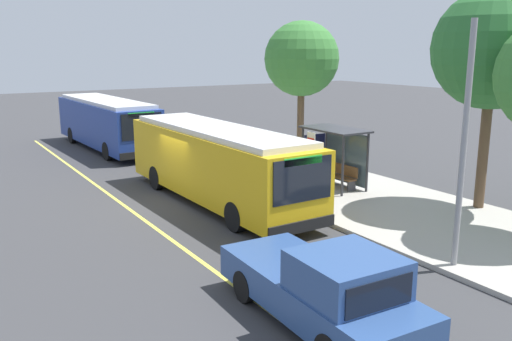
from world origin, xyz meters
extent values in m
plane|color=#38383A|center=(0.00, 0.00, 0.00)|extent=(120.00, 120.00, 0.00)
cube|color=#A8A399|center=(0.00, 6.00, 0.07)|extent=(44.00, 6.40, 0.15)
cube|color=#E0D64C|center=(0.00, -2.20, 0.00)|extent=(36.00, 0.14, 0.01)
cube|color=gold|center=(1.06, 1.00, 1.55)|extent=(10.67, 2.71, 2.40)
cube|color=silver|center=(1.06, 1.00, 2.85)|extent=(9.81, 2.45, 0.20)
cube|color=black|center=(6.39, 1.08, 1.98)|extent=(0.07, 2.17, 1.34)
cube|color=black|center=(1.04, 2.29, 1.84)|extent=(9.35, 0.18, 1.06)
cube|color=black|center=(1.04, 2.29, 0.57)|extent=(10.10, 0.19, 0.28)
cube|color=#26D83F|center=(6.39, 1.08, 2.57)|extent=(0.05, 1.40, 0.24)
cube|color=black|center=(6.40, 1.08, 0.53)|extent=(0.12, 2.50, 0.36)
cylinder|color=black|center=(4.34, 2.21, 0.50)|extent=(1.00, 0.30, 1.00)
cylinder|color=black|center=(4.37, -0.10, 0.50)|extent=(1.00, 0.30, 1.00)
cylinder|color=black|center=(-2.15, 2.11, 0.50)|extent=(1.00, 0.30, 1.00)
cylinder|color=black|center=(-2.11, -0.20, 0.50)|extent=(1.00, 0.30, 1.00)
cube|color=navy|center=(-12.60, 0.92, 1.55)|extent=(10.89, 2.93, 2.40)
cube|color=silver|center=(-12.60, 0.92, 2.85)|extent=(10.02, 2.64, 0.20)
cube|color=black|center=(-7.18, 1.11, 1.98)|extent=(0.12, 2.17, 1.34)
cube|color=black|center=(-12.64, 2.21, 1.84)|extent=(9.51, 0.38, 1.06)
cube|color=yellow|center=(-12.64, 2.21, 0.57)|extent=(10.26, 0.39, 0.28)
cube|color=#26D83F|center=(-7.17, 1.11, 2.57)|extent=(0.08, 1.40, 0.24)
cube|color=black|center=(-7.16, 1.11, 0.53)|extent=(0.17, 2.50, 0.36)
cylinder|color=black|center=(-9.29, 2.19, 0.50)|extent=(1.01, 0.32, 1.00)
cylinder|color=black|center=(-9.21, -0.12, 0.50)|extent=(1.01, 0.32, 1.00)
cylinder|color=black|center=(-15.88, 1.96, 0.50)|extent=(1.01, 0.32, 1.00)
cylinder|color=black|center=(-15.80, -0.35, 0.50)|extent=(1.01, 0.32, 1.00)
cube|color=#2D4C84|center=(10.49, -1.58, 0.68)|extent=(5.48, 2.22, 0.75)
cube|color=#2D4C84|center=(11.43, -1.62, 1.45)|extent=(1.97, 1.98, 0.80)
cube|color=black|center=(12.38, -1.66, 1.40)|extent=(0.10, 1.60, 0.60)
cylinder|color=black|center=(12.20, -0.75, 0.38)|extent=(0.77, 0.27, 0.76)
cylinder|color=black|center=(8.90, -0.62, 0.38)|extent=(0.77, 0.27, 0.76)
cylinder|color=black|center=(8.83, -2.42, 0.38)|extent=(0.77, 0.27, 0.76)
cylinder|color=#333338|center=(3.32, 6.65, 1.35)|extent=(0.10, 0.10, 2.40)
cylinder|color=#333338|center=(3.32, 5.35, 1.35)|extent=(0.10, 0.10, 2.40)
cylinder|color=#333338|center=(0.72, 6.65, 1.35)|extent=(0.10, 0.10, 2.40)
cylinder|color=#333338|center=(0.72, 5.35, 1.35)|extent=(0.10, 0.10, 2.40)
cube|color=#333338|center=(2.02, 6.00, 2.59)|extent=(2.90, 1.60, 0.08)
cube|color=#4C606B|center=(2.02, 6.65, 1.35)|extent=(2.47, 0.04, 2.16)
cube|color=navy|center=(0.72, 6.00, 1.30)|extent=(0.06, 1.11, 1.82)
cube|color=brown|center=(2.25, 6.16, 0.60)|extent=(1.60, 0.44, 0.06)
cube|color=brown|center=(2.25, 6.40, 0.88)|extent=(1.60, 0.05, 0.44)
cube|color=#333338|center=(1.53, 6.16, 0.38)|extent=(0.08, 0.40, 0.45)
cube|color=#333338|center=(2.97, 6.16, 0.38)|extent=(0.08, 0.40, 0.45)
cylinder|color=#333338|center=(3.92, 3.31, 1.55)|extent=(0.07, 0.07, 2.80)
cube|color=white|center=(3.92, 3.29, 2.65)|extent=(0.44, 0.03, 0.56)
cube|color=red|center=(3.92, 3.28, 2.65)|extent=(0.40, 0.01, 0.16)
cylinder|color=#282D47|center=(4.20, 3.72, 0.57)|extent=(0.14, 0.14, 0.85)
cylinder|color=#282D47|center=(4.20, 3.54, 0.57)|extent=(0.14, 0.14, 0.85)
cube|color=beige|center=(4.20, 3.63, 1.31)|extent=(0.24, 0.40, 0.62)
sphere|color=tan|center=(4.20, 3.63, 1.73)|extent=(0.22, 0.22, 0.22)
cylinder|color=brown|center=(7.14, 8.59, 2.20)|extent=(0.36, 0.36, 4.10)
sphere|color=#28662D|center=(7.14, 8.59, 5.82)|extent=(4.17, 4.17, 4.17)
cylinder|color=brown|center=(-3.65, 8.48, 2.02)|extent=(0.36, 0.36, 3.75)
sphere|color=#387A33|center=(-3.65, 8.48, 5.33)|extent=(3.81, 3.81, 3.81)
cylinder|color=gray|center=(10.21, 3.31, 3.35)|extent=(0.16, 0.16, 6.40)
camera|label=1|loc=(18.91, -8.44, 5.81)|focal=37.91mm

